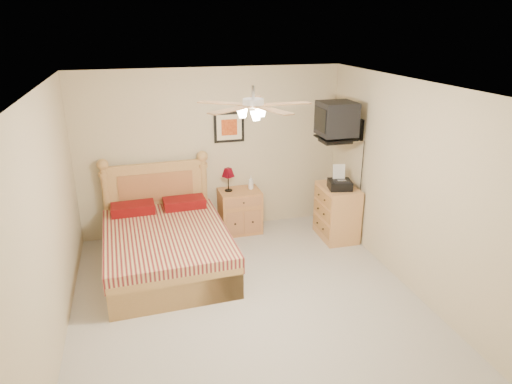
% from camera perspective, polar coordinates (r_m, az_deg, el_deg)
% --- Properties ---
extents(floor, '(4.50, 4.50, 0.00)m').
position_cam_1_polar(floor, '(5.48, -0.85, -13.96)').
color(floor, '#A8A298').
rests_on(floor, ground).
extents(ceiling, '(4.00, 4.50, 0.04)m').
position_cam_1_polar(ceiling, '(4.56, -1.02, 12.94)').
color(ceiling, white).
rests_on(ceiling, ground).
extents(wall_back, '(4.00, 0.04, 2.50)m').
position_cam_1_polar(wall_back, '(6.97, -5.54, 5.02)').
color(wall_back, '#C4B490').
rests_on(wall_back, ground).
extents(wall_front, '(4.00, 0.04, 2.50)m').
position_cam_1_polar(wall_front, '(3.03, 10.22, -17.47)').
color(wall_front, '#C4B490').
rests_on(wall_front, ground).
extents(wall_left, '(0.04, 4.50, 2.50)m').
position_cam_1_polar(wall_left, '(4.84, -24.61, -3.96)').
color(wall_left, '#C4B490').
rests_on(wall_left, ground).
extents(wall_right, '(0.04, 4.50, 2.50)m').
position_cam_1_polar(wall_right, '(5.68, 19.01, 0.34)').
color(wall_right, '#C4B490').
rests_on(wall_right, ground).
extents(bed, '(1.61, 2.07, 1.31)m').
position_cam_1_polar(bed, '(6.02, -11.31, -3.88)').
color(bed, '#B88949').
rests_on(bed, ground).
extents(nightstand, '(0.63, 0.48, 0.68)m').
position_cam_1_polar(nightstand, '(7.11, -2.03, -2.37)').
color(nightstand, '#A76933').
rests_on(nightstand, ground).
extents(table_lamp, '(0.23, 0.23, 0.36)m').
position_cam_1_polar(table_lamp, '(6.93, -3.49, 1.56)').
color(table_lamp, '#5A0310').
rests_on(table_lamp, nightstand).
extents(lotion_bottle, '(0.09, 0.09, 0.21)m').
position_cam_1_polar(lotion_bottle, '(7.02, -0.65, 1.21)').
color(lotion_bottle, silver).
rests_on(lotion_bottle, nightstand).
extents(framed_picture, '(0.46, 0.04, 0.46)m').
position_cam_1_polar(framed_picture, '(6.91, -3.39, 8.10)').
color(framed_picture, black).
rests_on(framed_picture, wall_back).
extents(dresser, '(0.50, 0.70, 0.82)m').
position_cam_1_polar(dresser, '(6.98, 10.09, -2.50)').
color(dresser, tan).
rests_on(dresser, ground).
extents(fax_machine, '(0.38, 0.40, 0.34)m').
position_cam_1_polar(fax_machine, '(6.69, 10.49, 1.76)').
color(fax_machine, black).
rests_on(fax_machine, dresser).
extents(magazine_lower, '(0.23, 0.30, 0.03)m').
position_cam_1_polar(magazine_lower, '(6.96, 9.06, 1.25)').
color(magazine_lower, '#C5B29A').
rests_on(magazine_lower, dresser).
extents(magazine_upper, '(0.18, 0.25, 0.02)m').
position_cam_1_polar(magazine_upper, '(6.96, 9.29, 1.42)').
color(magazine_upper, tan).
rests_on(magazine_upper, magazine_lower).
extents(wall_tv, '(0.56, 0.46, 0.58)m').
position_cam_1_polar(wall_tv, '(6.52, 11.24, 8.71)').
color(wall_tv, black).
rests_on(wall_tv, wall_right).
extents(ceiling_fan, '(1.14, 1.14, 0.28)m').
position_cam_1_polar(ceiling_fan, '(4.39, -0.35, 10.80)').
color(ceiling_fan, silver).
rests_on(ceiling_fan, ceiling).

